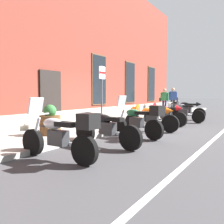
{
  "coord_description": "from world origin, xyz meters",
  "views": [
    {
      "loc": [
        -8.85,
        -4.51,
        1.4
      ],
      "look_at": [
        0.13,
        0.97,
        0.64
      ],
      "focal_mm": 40.4,
      "sensor_mm": 36.0,
      "label": 1
    }
  ],
  "objects_px": {
    "pedestrian_striped_shirt": "(164,99)",
    "barrel_planter": "(50,122)",
    "motorcycle_red_sport": "(163,113)",
    "motorcycle_green_touring": "(138,120)",
    "motorcycle_black_sport": "(185,109)",
    "pedestrian_blue_top": "(173,98)",
    "parking_sign": "(102,88)",
    "motorcycle_orange_sport": "(149,116)",
    "motorcycle_silver_touring": "(61,135)",
    "motorcycle_black_naked": "(106,129)",
    "motorcycle_grey_naked": "(182,112)"
  },
  "relations": [
    {
      "from": "motorcycle_black_naked",
      "to": "parking_sign",
      "type": "height_order",
      "value": "parking_sign"
    },
    {
      "from": "parking_sign",
      "to": "motorcycle_green_touring",
      "type": "bearing_deg",
      "value": -102.32
    },
    {
      "from": "pedestrian_striped_shirt",
      "to": "barrel_planter",
      "type": "relative_size",
      "value": 1.74
    },
    {
      "from": "pedestrian_striped_shirt",
      "to": "motorcycle_black_sport",
      "type": "bearing_deg",
      "value": -143.19
    },
    {
      "from": "motorcycle_grey_naked",
      "to": "motorcycle_black_sport",
      "type": "distance_m",
      "value": 1.57
    },
    {
      "from": "motorcycle_green_touring",
      "to": "motorcycle_black_sport",
      "type": "relative_size",
      "value": 0.97
    },
    {
      "from": "motorcycle_green_touring",
      "to": "barrel_planter",
      "type": "height_order",
      "value": "motorcycle_green_touring"
    },
    {
      "from": "motorcycle_orange_sport",
      "to": "motorcycle_red_sport",
      "type": "distance_m",
      "value": 1.78
    },
    {
      "from": "motorcycle_black_sport",
      "to": "barrel_planter",
      "type": "relative_size",
      "value": 2.21
    },
    {
      "from": "pedestrian_blue_top",
      "to": "motorcycle_orange_sport",
      "type": "bearing_deg",
      "value": -167.8
    },
    {
      "from": "motorcycle_black_naked",
      "to": "motorcycle_orange_sport",
      "type": "relative_size",
      "value": 1.02
    },
    {
      "from": "motorcycle_silver_touring",
      "to": "motorcycle_green_touring",
      "type": "bearing_deg",
      "value": -3.05
    },
    {
      "from": "pedestrian_blue_top",
      "to": "barrel_planter",
      "type": "bearing_deg",
      "value": 179.71
    },
    {
      "from": "motorcycle_black_sport",
      "to": "pedestrian_blue_top",
      "type": "xyz_separation_m",
      "value": [
        3.75,
        1.87,
        0.51
      ]
    },
    {
      "from": "motorcycle_red_sport",
      "to": "pedestrian_striped_shirt",
      "type": "relative_size",
      "value": 1.22
    },
    {
      "from": "motorcycle_black_naked",
      "to": "motorcycle_red_sport",
      "type": "distance_m",
      "value": 5.03
    },
    {
      "from": "motorcycle_red_sport",
      "to": "motorcycle_black_sport",
      "type": "bearing_deg",
      "value": -1.05
    },
    {
      "from": "motorcycle_red_sport",
      "to": "pedestrian_striped_shirt",
      "type": "bearing_deg",
      "value": 19.24
    },
    {
      "from": "motorcycle_silver_touring",
      "to": "motorcycle_black_naked",
      "type": "bearing_deg",
      "value": -0.56
    },
    {
      "from": "motorcycle_grey_naked",
      "to": "barrel_planter",
      "type": "relative_size",
      "value": 2.31
    },
    {
      "from": "motorcycle_black_naked",
      "to": "pedestrian_striped_shirt",
      "type": "xyz_separation_m",
      "value": [
        11.29,
        2.43,
        0.57
      ]
    },
    {
      "from": "motorcycle_orange_sport",
      "to": "pedestrian_striped_shirt",
      "type": "bearing_deg",
      "value": 15.77
    },
    {
      "from": "pedestrian_blue_top",
      "to": "motorcycle_red_sport",
      "type": "bearing_deg",
      "value": -165.49
    },
    {
      "from": "motorcycle_orange_sport",
      "to": "barrel_planter",
      "type": "height_order",
      "value": "barrel_planter"
    },
    {
      "from": "motorcycle_green_touring",
      "to": "pedestrian_blue_top",
      "type": "distance_m",
      "value": 10.63
    },
    {
      "from": "motorcycle_silver_touring",
      "to": "motorcycle_black_sport",
      "type": "relative_size",
      "value": 1.03
    },
    {
      "from": "motorcycle_red_sport",
      "to": "parking_sign",
      "type": "relative_size",
      "value": 0.88
    },
    {
      "from": "motorcycle_green_touring",
      "to": "parking_sign",
      "type": "relative_size",
      "value": 0.89
    },
    {
      "from": "motorcycle_red_sport",
      "to": "motorcycle_black_sport",
      "type": "relative_size",
      "value": 0.96
    },
    {
      "from": "motorcycle_silver_touring",
      "to": "motorcycle_grey_naked",
      "type": "relative_size",
      "value": 0.99
    },
    {
      "from": "motorcycle_orange_sport",
      "to": "parking_sign",
      "type": "bearing_deg",
      "value": 133.53
    },
    {
      "from": "motorcycle_black_naked",
      "to": "motorcycle_green_touring",
      "type": "xyz_separation_m",
      "value": [
        1.65,
        -0.16,
        0.09
      ]
    },
    {
      "from": "motorcycle_orange_sport",
      "to": "motorcycle_red_sport",
      "type": "relative_size",
      "value": 1.08
    },
    {
      "from": "motorcycle_black_naked",
      "to": "pedestrian_blue_top",
      "type": "relative_size",
      "value": 1.28
    },
    {
      "from": "motorcycle_red_sport",
      "to": "pedestrian_striped_shirt",
      "type": "distance_m",
      "value": 6.65
    },
    {
      "from": "motorcycle_black_sport",
      "to": "pedestrian_striped_shirt",
      "type": "bearing_deg",
      "value": 36.81
    },
    {
      "from": "motorcycle_orange_sport",
      "to": "motorcycle_grey_naked",
      "type": "height_order",
      "value": "motorcycle_orange_sport"
    },
    {
      "from": "motorcycle_black_sport",
      "to": "pedestrian_striped_shirt",
      "type": "xyz_separation_m",
      "value": [
        3.0,
        2.25,
        0.47
      ]
    },
    {
      "from": "motorcycle_silver_touring",
      "to": "motorcycle_red_sport",
      "type": "bearing_deg",
      "value": 1.93
    },
    {
      "from": "motorcycle_orange_sport",
      "to": "motorcycle_black_sport",
      "type": "xyz_separation_m",
      "value": [
        5.04,
        0.03,
        0.02
      ]
    },
    {
      "from": "motorcycle_silver_touring",
      "to": "pedestrian_blue_top",
      "type": "xyz_separation_m",
      "value": [
        13.72,
        2.04,
        0.53
      ]
    },
    {
      "from": "motorcycle_silver_touring",
      "to": "parking_sign",
      "type": "distance_m",
      "value": 4.11
    },
    {
      "from": "motorcycle_green_touring",
      "to": "pedestrian_blue_top",
      "type": "xyz_separation_m",
      "value": [
        10.38,
        2.22,
        0.53
      ]
    },
    {
      "from": "motorcycle_black_naked",
      "to": "motorcycle_black_sport",
      "type": "xyz_separation_m",
      "value": [
        8.29,
        0.18,
        0.11
      ]
    },
    {
      "from": "motorcycle_black_sport",
      "to": "motorcycle_orange_sport",
      "type": "bearing_deg",
      "value": -179.71
    },
    {
      "from": "motorcycle_black_naked",
      "to": "barrel_planter",
      "type": "relative_size",
      "value": 2.32
    },
    {
      "from": "motorcycle_silver_touring",
      "to": "pedestrian_blue_top",
      "type": "height_order",
      "value": "pedestrian_blue_top"
    },
    {
      "from": "motorcycle_green_touring",
      "to": "motorcycle_silver_touring",
      "type": "bearing_deg",
      "value": 176.95
    },
    {
      "from": "motorcycle_red_sport",
      "to": "motorcycle_green_touring",
      "type": "bearing_deg",
      "value": -173.15
    },
    {
      "from": "motorcycle_black_naked",
      "to": "motorcycle_black_sport",
      "type": "height_order",
      "value": "motorcycle_black_sport"
    }
  ]
}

